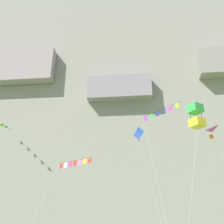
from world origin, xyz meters
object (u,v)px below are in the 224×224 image
kite_diamond_far_right (140,137)px  kite_banner_near_cliff (160,115)px  kite_delta_high_right (208,137)px  kite_banner_far_left (71,169)px  kite_windsock_high_left (1,125)px  kite_box_upper_left (196,116)px

kite_diamond_far_right → kite_banner_near_cliff: (2.46, -6.23, 0.49)m
kite_delta_high_right → kite_banner_far_left: (-11.61, -5.27, -3.84)m
kite_diamond_far_right → kite_banner_far_left: size_ratio=2.19×
kite_banner_near_cliff → kite_banner_far_left: kite_banner_near_cliff is taller
kite_banner_far_left → kite_windsock_high_left: 20.29m
kite_banner_near_cliff → kite_box_upper_left: kite_banner_near_cliff is taller
kite_delta_high_right → kite_banner_near_cliff: kite_banner_near_cliff is taller
kite_delta_high_right → kite_banner_near_cliff: (-3.72, 4.54, 4.39)m
kite_banner_far_left → kite_box_upper_left: bearing=19.7°
kite_diamond_far_right → kite_windsock_high_left: bearing=-169.4°
kite_box_upper_left → kite_windsock_high_left: (-23.78, 8.77, 3.40)m
kite_windsock_high_left → kite_banner_far_left: bearing=-43.2°
kite_banner_near_cliff → kite_windsock_high_left: (-21.21, 2.71, 0.59)m
kite_delta_high_right → kite_diamond_far_right: bearing=119.8°
kite_banner_near_cliff → kite_box_upper_left: (2.57, -6.06, -2.81)m
kite_diamond_far_right → kite_delta_high_right: kite_diamond_far_right is taller
kite_delta_high_right → kite_banner_far_left: kite_delta_high_right is taller
kite_banner_far_left → kite_diamond_far_right: bearing=71.3°
kite_diamond_far_right → kite_delta_high_right: (6.18, -10.77, -3.90)m
kite_box_upper_left → kite_banner_far_left: bearing=-160.3°
kite_banner_near_cliff → kite_windsock_high_left: 21.39m
kite_diamond_far_right → kite_delta_high_right: bearing=-60.2°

